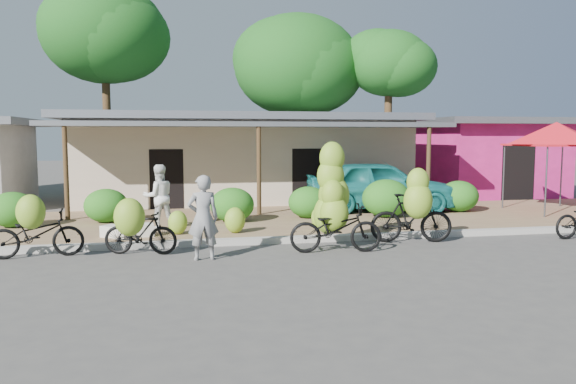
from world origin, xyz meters
name	(u,v)px	position (x,y,z in m)	size (l,w,h in m)	color
ground	(304,261)	(0.00, 0.00, 0.00)	(100.00, 100.00, 0.00)	#464341
sidewalk	(265,222)	(0.00, 5.00, 0.06)	(60.00, 6.00, 0.12)	#937A4F
curb	(285,240)	(0.00, 2.00, 0.07)	(60.00, 0.25, 0.15)	#A8A399
shop_main	(240,157)	(0.00, 10.93, 1.72)	(13.00, 8.50, 3.35)	beige
shop_pink	(484,156)	(10.50, 10.99, 1.67)	(6.00, 6.00, 3.25)	#DC217D
tree_far_center	(100,31)	(-5.69, 16.11, 7.23)	(5.68, 5.60, 9.37)	#45351B
tree_center_right	(293,64)	(3.31, 16.61, 6.08)	(6.28, 6.24, 8.47)	#45351B
tree_near_right	(384,62)	(7.31, 14.61, 6.03)	(4.09, 3.89, 7.57)	#45351B
hedge_0	(12,210)	(-6.78, 4.99, 0.59)	(1.21, 1.09, 0.94)	#155D16
hedge_1	(106,206)	(-4.44, 5.37, 0.59)	(1.22, 1.09, 0.95)	#155D16
hedge_2	(232,205)	(-0.97, 4.76, 0.61)	(1.24, 1.12, 0.97)	#155D16
hedge_3	(308,202)	(1.32, 5.08, 0.59)	(1.20, 1.08, 0.93)	#155D16
hedge_4	(386,198)	(3.63, 4.77, 0.69)	(1.45, 1.31, 1.13)	#155D16
hedge_5	(459,196)	(6.36, 5.45, 0.62)	(1.27, 1.14, 0.99)	#155D16
red_canopy	(556,134)	(9.40, 4.93, 2.61)	(3.50, 3.50, 2.86)	#59595E
bike_far_left	(35,231)	(-5.41, 1.39, 0.57)	(1.96, 1.31, 1.40)	black
bike_left	(138,228)	(-3.34, 1.18, 0.60)	(1.65, 1.32, 1.30)	black
bike_center	(334,211)	(0.90, 0.97, 0.89)	(2.08, 1.33, 2.41)	black
bike_right	(413,212)	(2.94, 1.31, 0.76)	(2.02, 1.38, 1.82)	black
loose_banana_a	(178,222)	(-2.50, 3.01, 0.42)	(0.47, 0.40, 0.59)	#7CB22C
loose_banana_b	(235,220)	(-1.09, 2.92, 0.44)	(0.52, 0.44, 0.65)	#7CB22C
loose_banana_c	(321,218)	(1.13, 2.94, 0.44)	(0.51, 0.43, 0.64)	#7CB22C
sack_near	(135,230)	(-3.50, 2.91, 0.27)	(0.85, 0.40, 0.30)	silver
sack_far	(117,232)	(-3.92, 2.87, 0.26)	(0.75, 0.38, 0.28)	silver
vendor	(203,218)	(-2.00, 0.54, 0.88)	(0.64, 0.42, 1.76)	gray
bystander	(159,197)	(-2.97, 4.02, 0.96)	(0.82, 0.64, 1.68)	white
teal_van	(380,185)	(3.97, 6.20, 0.94)	(1.93, 4.81, 1.64)	#186C6B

